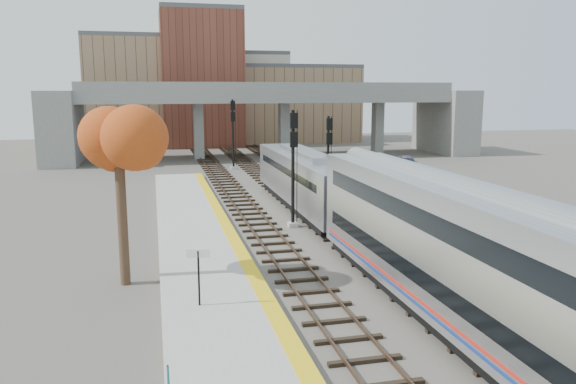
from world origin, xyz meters
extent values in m
plane|color=#47423D|center=(0.00, 0.00, 0.00)|extent=(160.00, 160.00, 0.00)
cube|color=#9E9E99|center=(-7.25, 0.00, 0.17)|extent=(4.50, 60.00, 0.35)
cube|color=yellow|center=(-5.35, 0.00, 0.35)|extent=(0.70, 60.00, 0.01)
cube|color=black|center=(-3.20, 12.50, 0.07)|extent=(2.50, 95.00, 0.14)
cube|color=brown|center=(-3.92, 12.50, 0.18)|extent=(0.07, 95.00, 0.14)
cube|color=brown|center=(-2.48, 12.50, 0.18)|extent=(0.07, 95.00, 0.14)
cube|color=black|center=(1.00, 12.50, 0.07)|extent=(2.50, 95.00, 0.14)
cube|color=brown|center=(0.28, 12.50, 0.18)|extent=(0.07, 95.00, 0.14)
cube|color=brown|center=(1.72, 12.50, 0.18)|extent=(0.07, 95.00, 0.14)
cube|color=black|center=(5.00, 12.50, 0.07)|extent=(2.50, 95.00, 0.14)
cube|color=brown|center=(4.28, 12.50, 0.18)|extent=(0.07, 95.00, 0.14)
cube|color=brown|center=(5.72, 12.50, 0.18)|extent=(0.07, 95.00, 0.14)
cube|color=slate|center=(5.00, 45.00, 7.75)|extent=(46.00, 10.00, 1.50)
cube|color=slate|center=(5.00, 40.20, 9.00)|extent=(46.00, 0.20, 1.00)
cube|color=slate|center=(5.00, 49.80, 9.00)|extent=(46.00, 0.20, 1.00)
cube|color=slate|center=(-12.00, 45.00, 3.50)|extent=(1.20, 1.60, 7.00)
cube|color=slate|center=(-4.00, 45.00, 3.50)|extent=(1.20, 1.60, 7.00)
cube|color=slate|center=(7.00, 45.00, 3.50)|extent=(1.20, 1.60, 7.00)
cube|color=slate|center=(20.00, 45.00, 3.50)|extent=(1.20, 1.60, 7.00)
cube|color=slate|center=(-20.00, 45.00, 4.25)|extent=(4.00, 12.00, 8.50)
cube|color=slate|center=(30.00, 45.00, 4.25)|extent=(4.00, 12.00, 8.50)
cube|color=#937155|center=(-10.00, 65.00, 8.00)|extent=(18.00, 14.00, 16.00)
cube|color=#4C4C4F|center=(-10.00, 65.00, 16.30)|extent=(18.00, 14.00, 0.60)
cube|color=beige|center=(4.00, 70.00, 7.00)|extent=(16.00, 16.00, 14.00)
cube|color=#4C4C4F|center=(4.00, 70.00, 14.30)|extent=(16.00, 16.00, 0.60)
cube|color=brown|center=(-2.00, 62.00, 10.00)|extent=(12.00, 10.00, 20.00)
cube|color=#4C4C4F|center=(-2.00, 62.00, 20.30)|extent=(12.00, 10.00, 0.60)
cube|color=#937155|center=(14.00, 68.00, 6.00)|extent=(20.00, 14.00, 12.00)
cube|color=#4C4C4F|center=(14.00, 68.00, 12.30)|extent=(20.00, 14.00, 0.60)
cube|color=black|center=(14.00, 28.00, 0.02)|extent=(14.00, 18.00, 0.04)
cube|color=#A8AAB2|center=(1.00, 12.45, 2.35)|extent=(3.00, 19.00, 3.20)
cube|color=black|center=(1.00, 21.97, 2.95)|extent=(2.20, 0.06, 1.10)
cube|color=black|center=(1.00, 12.45, 2.95)|extent=(3.02, 16.15, 0.50)
cube|color=black|center=(1.00, 12.45, 0.50)|extent=(2.70, 17.10, 0.50)
cube|color=#A8AAB2|center=(1.00, 12.45, 4.15)|extent=(1.60, 9.50, 0.40)
cube|color=#A8AAB2|center=(1.00, -10.15, 2.95)|extent=(3.00, 25.00, 4.60)
cube|color=black|center=(1.00, -10.15, 4.15)|extent=(3.02, 23.00, 0.75)
cube|color=black|center=(1.00, -10.15, 2.05)|extent=(3.02, 23.00, 0.65)
cube|color=#B01F15|center=(1.00, -10.15, 1.20)|extent=(3.03, 24.00, 0.12)
cube|color=navy|center=(1.00, -10.15, 1.00)|extent=(3.03, 24.00, 0.12)
cube|color=black|center=(1.00, -10.15, 0.45)|extent=(2.70, 23.75, 0.40)
cube|color=#9E9E99|center=(-1.10, 7.62, 0.15)|extent=(0.60, 0.60, 0.30)
cylinder|color=black|center=(-1.10, 7.62, 3.69)|extent=(0.21, 0.21, 7.39)
cube|color=black|center=(-1.10, 7.37, 6.76)|extent=(0.48, 0.18, 0.95)
cube|color=black|center=(-1.10, 7.37, 5.59)|extent=(0.48, 0.18, 0.95)
cube|color=#9E9E99|center=(3.00, 13.32, 0.15)|extent=(0.60, 0.60, 0.30)
cylinder|color=black|center=(3.00, 13.32, 3.36)|extent=(0.19, 0.19, 6.72)
cube|color=black|center=(3.00, 13.07, 6.15)|extent=(0.43, 0.18, 0.86)
cube|color=black|center=(3.00, 13.07, 5.09)|extent=(0.43, 0.18, 0.86)
cube|color=#9E9E99|center=(-1.10, 34.62, 0.15)|extent=(0.60, 0.60, 0.30)
cylinder|color=black|center=(-1.10, 34.62, 3.79)|extent=(0.22, 0.22, 7.58)
cube|color=black|center=(-1.10, 34.37, 6.93)|extent=(0.49, 0.18, 0.98)
cube|color=black|center=(-1.10, 34.37, 5.74)|extent=(0.49, 0.18, 0.98)
cylinder|color=black|center=(-8.03, -5.19, 1.45)|extent=(0.08, 0.08, 2.20)
cube|color=white|center=(-8.03, -5.19, 2.45)|extent=(0.89, 0.24, 0.35)
cylinder|color=#382619|center=(-11.00, -0.98, 3.03)|extent=(0.44, 0.44, 6.05)
ellipsoid|color=#B25F17|center=(-11.00, -0.98, 6.49)|extent=(3.60, 3.60, 4.32)
imported|color=#99999E|center=(12.59, 25.52, 0.60)|extent=(1.99, 3.47, 1.11)
imported|color=#99999E|center=(15.42, 29.28, 0.59)|extent=(2.03, 3.50, 1.09)
imported|color=#99999E|center=(17.45, 30.14, 0.69)|extent=(2.92, 4.80, 1.30)
camera|label=1|loc=(-9.50, -26.14, 8.64)|focal=35.00mm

